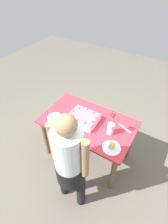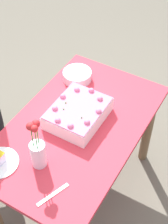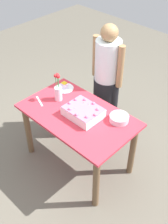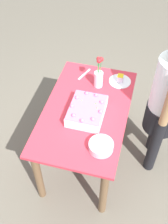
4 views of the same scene
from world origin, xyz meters
name	(u,v)px [view 2 (image 2 of 4)]	position (x,y,z in m)	size (l,w,h in m)	color
ground_plane	(78,191)	(0.00, 0.00, 0.00)	(8.00, 8.00, 0.00)	#655F52
dining_table	(76,141)	(0.00, 0.00, 0.61)	(1.25, 0.75, 0.75)	#CE3242
sheet_cake	(78,113)	(0.06, 0.02, 0.80)	(0.37, 0.30, 0.12)	white
cake_knife	(53,195)	(-0.47, -0.14, 0.75)	(0.20, 0.02, 0.00)	silver
flower_vase	(38,150)	(-0.34, 0.03, 0.87)	(0.09, 0.09, 0.33)	silver
fruit_bowl	(77,76)	(0.38, 0.22, 0.78)	(0.20, 0.20, 0.07)	silver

